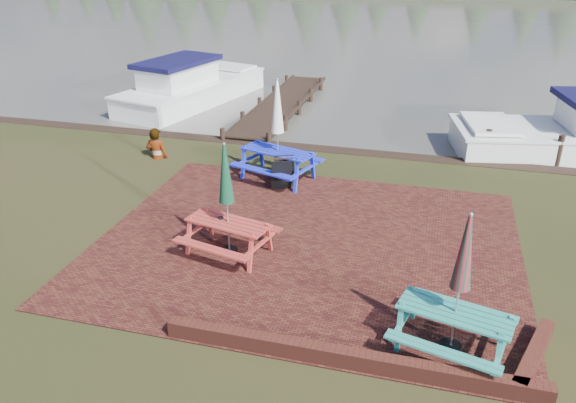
% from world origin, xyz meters
% --- Properties ---
extents(ground, '(120.00, 120.00, 0.00)m').
position_xyz_m(ground, '(0.00, 0.00, 0.00)').
color(ground, black).
rests_on(ground, ground).
extents(paving, '(9.00, 7.50, 0.02)m').
position_xyz_m(paving, '(0.00, 1.00, 0.01)').
color(paving, '#341210').
rests_on(paving, ground).
extents(brick_wall, '(6.21, 1.79, 0.30)m').
position_xyz_m(brick_wall, '(2.15, -2.42, 0.15)').
color(brick_wall, '#4C1E16').
rests_on(brick_wall, ground).
extents(water, '(120.00, 60.00, 0.02)m').
position_xyz_m(water, '(0.00, 37.00, 0.00)').
color(water, '#4D4B42').
rests_on(water, ground).
extents(picnic_table_teal, '(2.10, 1.96, 2.46)m').
position_xyz_m(picnic_table_teal, '(3.06, -1.77, 0.86)').
color(picnic_table_teal, teal).
rests_on(picnic_table_teal, ground).
extents(picnic_table_red, '(2.07, 1.92, 2.44)m').
position_xyz_m(picnic_table_red, '(-1.50, 0.18, 0.86)').
color(picnic_table_red, '#AC332C').
rests_on(picnic_table_red, ground).
extents(picnic_table_blue, '(2.45, 2.30, 2.77)m').
position_xyz_m(picnic_table_blue, '(-1.62, 4.30, 0.97)').
color(picnic_table_blue, '#1B29CF').
rests_on(picnic_table_blue, ground).
extents(chalkboard, '(0.57, 0.69, 0.86)m').
position_xyz_m(chalkboard, '(-1.30, 3.71, 0.45)').
color(chalkboard, black).
rests_on(chalkboard, ground).
extents(jetty, '(1.76, 9.08, 1.00)m').
position_xyz_m(jetty, '(-3.50, 11.28, 0.11)').
color(jetty, black).
rests_on(jetty, ground).
extents(boat_jetty, '(4.18, 7.67, 2.11)m').
position_xyz_m(boat_jetty, '(-7.45, 11.52, 0.43)').
color(boat_jetty, white).
rests_on(boat_jetty, ground).
extents(person, '(0.69, 0.46, 1.85)m').
position_xyz_m(person, '(-5.61, 4.92, 0.93)').
color(person, gray).
rests_on(person, ground).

